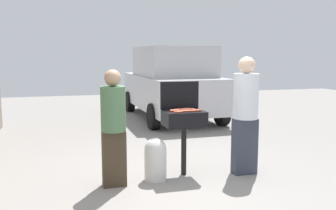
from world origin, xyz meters
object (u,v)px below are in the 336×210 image
object	(u,v)px
bbq_grill	(184,121)
propane_tank	(155,158)
hot_dog_0	(175,111)
person_left	(113,124)
person_right	(245,111)
hot_dog_11	(174,110)
hot_dog_1	(190,109)
hot_dog_5	(178,112)
hot_dog_8	(179,109)
hot_dog_3	(186,111)
hot_dog_6	(181,111)
hot_dog_9	(191,109)
parked_minivan	(171,82)
hot_dog_10	(183,110)
hot_dog_7	(186,109)
hot_dog_13	(197,111)
hot_dog_12	(190,111)
hot_dog_4	(175,110)
hot_dog_2	(195,110)

from	to	relation	value
bbq_grill	propane_tank	xyz separation A→B (m)	(-0.47, -0.11, -0.50)
hot_dog_0	person_left	size ratio (longest dim) A/B	0.08
person_right	hot_dog_11	bearing A→B (deg)	-17.79
hot_dog_1	propane_tank	size ratio (longest dim) A/B	0.21
hot_dog_5	hot_dog_8	distance (m)	0.26
hot_dog_11	hot_dog_3	bearing A→B (deg)	-40.94
hot_dog_6	hot_dog_9	size ratio (longest dim) A/B	1.00
person_right	parked_minivan	bearing A→B (deg)	-98.57
hot_dog_3	hot_dog_8	world-z (taller)	same
propane_tank	parked_minivan	xyz separation A→B (m)	(1.72, 5.06, 0.70)
hot_dog_10	person_left	world-z (taller)	person_left
hot_dog_7	hot_dog_8	xyz separation A→B (m)	(-0.12, -0.01, 0.00)
hot_dog_9	hot_dog_13	xyz separation A→B (m)	(0.06, -0.13, 0.00)
bbq_grill	hot_dog_13	world-z (taller)	hot_dog_13
hot_dog_8	hot_dog_3	bearing A→B (deg)	-70.83
hot_dog_3	person_right	world-z (taller)	person_right
hot_dog_13	hot_dog_12	bearing A→B (deg)	-170.51
hot_dog_13	propane_tank	world-z (taller)	hot_dog_13
hot_dog_4	hot_dog_8	world-z (taller)	same
bbq_grill	hot_dog_10	world-z (taller)	hot_dog_10
hot_dog_10	hot_dog_12	bearing A→B (deg)	-66.09
hot_dog_7	hot_dog_13	size ratio (longest dim) A/B	1.00
hot_dog_6	hot_dog_11	distance (m)	0.17
hot_dog_11	hot_dog_9	bearing A→B (deg)	-4.88
hot_dog_1	hot_dog_5	distance (m)	0.33
hot_dog_0	hot_dog_2	world-z (taller)	same
hot_dog_4	hot_dog_13	xyz separation A→B (m)	(0.30, -0.13, 0.00)
bbq_grill	propane_tank	world-z (taller)	bbq_grill
bbq_grill	hot_dog_12	bearing A→B (deg)	-66.36
hot_dog_6	hot_dog_7	distance (m)	0.26
propane_tank	hot_dog_2	bearing A→B (deg)	7.04
person_left	bbq_grill	bearing A→B (deg)	1.90
hot_dog_1	person_right	bearing A→B (deg)	-18.26
hot_dog_0	hot_dog_13	xyz separation A→B (m)	(0.32, -0.07, 0.00)
hot_dog_8	hot_dog_12	bearing A→B (deg)	-65.01
hot_dog_2	hot_dog_3	distance (m)	0.15
hot_dog_2	parked_minivan	bearing A→B (deg)	77.55
hot_dog_4	hot_dog_11	size ratio (longest dim) A/B	1.00
hot_dog_0	hot_dog_7	distance (m)	0.27
hot_dog_5	hot_dog_12	xyz separation A→B (m)	(0.19, 0.03, 0.00)
bbq_grill	propane_tank	distance (m)	0.70
bbq_grill	hot_dog_8	size ratio (longest dim) A/B	7.48
hot_dog_1	person_left	xyz separation A→B (m)	(-1.18, -0.26, -0.12)
bbq_grill	hot_dog_6	distance (m)	0.21
bbq_grill	hot_dog_13	xyz separation A→B (m)	(0.17, -0.10, 0.16)
hot_dog_4	hot_dog_7	xyz separation A→B (m)	(0.20, 0.09, 0.00)
hot_dog_6	hot_dog_8	world-z (taller)	same
hot_dog_11	hot_dog_7	bearing A→B (deg)	16.41
hot_dog_5	parked_minivan	xyz separation A→B (m)	(1.39, 5.10, 0.04)
hot_dog_3	parked_minivan	size ratio (longest dim) A/B	0.03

